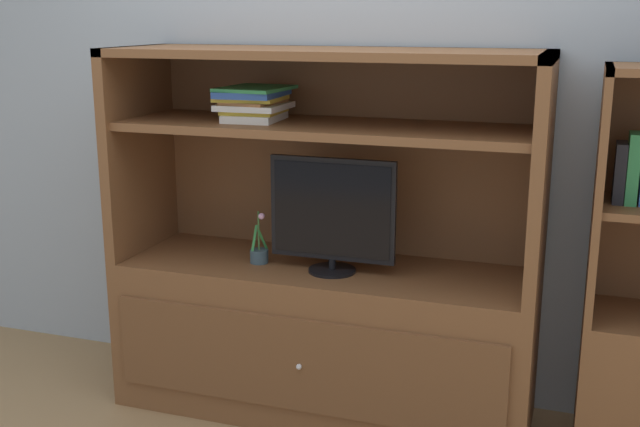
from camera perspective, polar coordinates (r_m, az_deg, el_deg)
name	(u,v)px	position (r m, az deg, el deg)	size (l,w,h in m)	color
painted_rear_wall	(348,94)	(3.64, 2.06, 8.65)	(6.00, 0.10, 2.80)	#9EA8B2
media_console	(324,302)	(3.52, 0.30, -6.46)	(1.84, 0.63, 1.62)	brown
tv_monitor	(332,214)	(3.31, 0.90, -0.04)	(0.55, 0.21, 0.50)	black
potted_plant	(259,253)	(3.50, -4.44, -2.89)	(0.08, 0.08, 0.24)	#384C56
magazine_stack	(254,103)	(3.42, -4.84, 8.03)	(0.30, 0.33, 0.15)	silver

